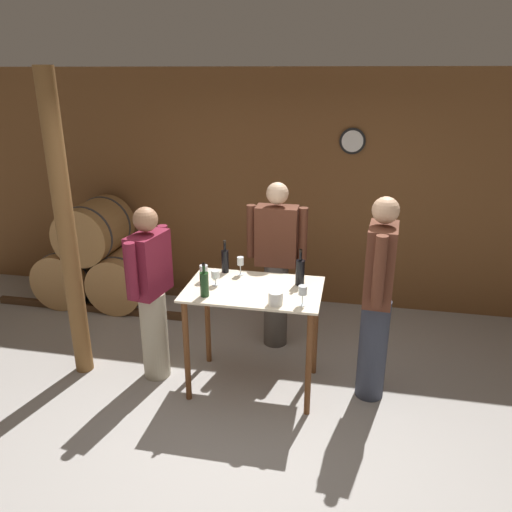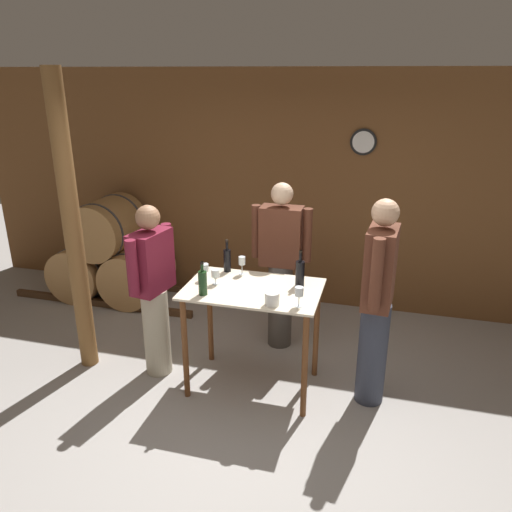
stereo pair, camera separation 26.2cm
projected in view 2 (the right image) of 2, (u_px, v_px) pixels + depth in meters
ground_plane at (244, 427)px, 3.96m from camera, size 14.00×14.00×0.00m
back_wall at (304, 192)px, 5.71m from camera, size 8.40×0.08×2.70m
barrel_rack at (111, 257)px, 6.10m from camera, size 2.34×0.78×1.25m
tasting_table at (253, 308)px, 4.23m from camera, size 1.14×0.73×0.95m
wooden_post at (72, 230)px, 4.37m from camera, size 0.16×0.16×2.70m
wine_bottle_far_left at (203, 282)px, 4.01m from camera, size 0.07×0.07×0.28m
wine_bottle_left at (227, 259)px, 4.47m from camera, size 0.07×0.07×0.30m
wine_bottle_center at (300, 273)px, 4.17m from camera, size 0.08×0.08×0.32m
wine_glass_near_left at (205, 268)px, 4.30m from camera, size 0.07×0.07×0.14m
wine_glass_near_center at (215, 274)px, 4.21m from camera, size 0.07×0.07×0.13m
wine_glass_near_right at (242, 261)px, 4.41m from camera, size 0.06×0.06×0.17m
wine_glass_far_side at (299, 292)px, 3.80m from camera, size 0.07×0.07×0.16m
ice_bucket at (272, 299)px, 3.85m from camera, size 0.11×0.11×0.11m
person_host at (377, 300)px, 3.98m from camera, size 0.25×0.59×1.77m
person_visitor_with_scarf at (281, 263)px, 4.87m from camera, size 0.59×0.24×1.69m
person_visitor_bearded at (153, 289)px, 4.41m from camera, size 0.29×0.58×1.61m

